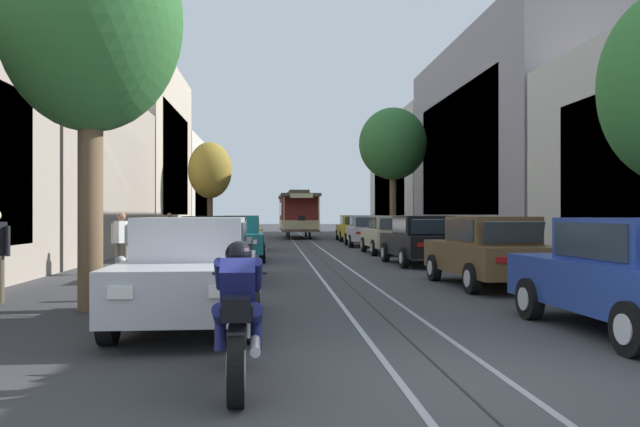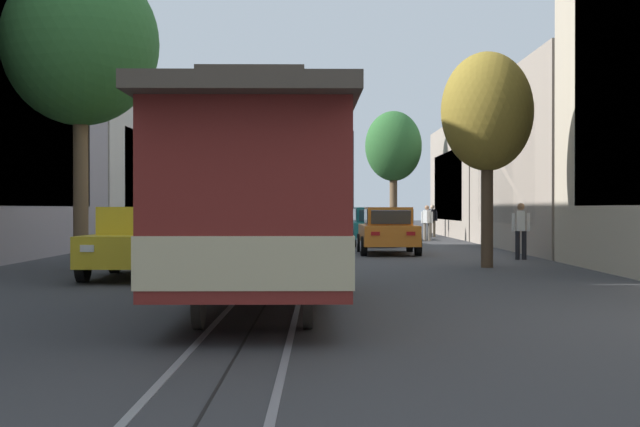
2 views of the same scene
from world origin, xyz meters
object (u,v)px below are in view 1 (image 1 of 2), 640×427
parked_car_yellow_sixth_right (353,228)px  street_tree_kerb_left_second (210,171)px  parked_car_black_second_left (216,247)px  motorcycle_with_rider (238,317)px  parked_car_silver_near_left (192,271)px  parked_car_orange_fourth_left (242,233)px  parked_car_blue_near_right (636,276)px  parked_car_black_mid_right (421,240)px  cable_car_trolley (298,214)px  parked_car_beige_fourth_right (390,234)px  parked_car_brown_second_right (490,251)px  parked_car_silver_fifth_right (366,231)px  parked_car_teal_mid_left (237,238)px  street_tree_kerb_right_second (393,144)px  fire_hydrant (121,278)px  street_tree_kerb_left_near (91,23)px  pedestrian_crossing_far (169,228)px  pedestrian_on_right_pavement (122,239)px

parked_car_yellow_sixth_right → street_tree_kerb_left_second: size_ratio=0.78×
parked_car_black_second_left → motorcycle_with_rider: bearing=-83.8°
parked_car_silver_near_left → parked_car_orange_fourth_left: size_ratio=1.00×
parked_car_blue_near_right → parked_car_silver_near_left: bearing=169.1°
parked_car_silver_near_left → parked_car_yellow_sixth_right: (6.12, 29.96, 0.00)m
parked_car_orange_fourth_left → parked_car_yellow_sixth_right: (6.34, 10.11, 0.00)m
parked_car_yellow_sixth_right → parked_car_black_mid_right: bearing=-90.5°
parked_car_black_second_left → cable_car_trolley: cable_car_trolley is taller
parked_car_black_mid_right → street_tree_kerb_left_second: (-8.26, 15.64, 3.24)m
parked_car_beige_fourth_right → motorcycle_with_rider: (-5.14, -20.25, -0.15)m
parked_car_brown_second_right → parked_car_blue_near_right: bearing=-89.8°
parked_car_silver_fifth_right → street_tree_kerb_left_second: (-8.22, 3.45, 3.24)m
parked_car_blue_near_right → cable_car_trolley: cable_car_trolley is taller
parked_car_teal_mid_left → parked_car_orange_fourth_left: 6.45m
parked_car_yellow_sixth_right → motorcycle_with_rider: parked_car_yellow_sixth_right is taller
parked_car_black_mid_right → parked_car_silver_fifth_right: bearing=90.2°
parked_car_black_second_left → street_tree_kerb_right_second: 22.82m
street_tree_kerb_right_second → fire_hydrant: street_tree_kerb_right_second is taller
street_tree_kerb_left_near → pedestrian_crossing_far: bearing=95.5°
parked_car_silver_fifth_right → parked_car_silver_near_left: bearing=-104.3°
parked_car_teal_mid_left → parked_car_brown_second_right: bearing=-54.8°
parked_car_orange_fourth_left → parked_car_black_mid_right: bearing=-54.9°
parked_car_black_second_left → fire_hydrant: (-1.44, -3.92, -0.38)m
parked_car_orange_fourth_left → pedestrian_crossing_far: size_ratio=2.56×
parked_car_silver_fifth_right → street_tree_kerb_left_near: (-7.82, -21.62, 4.07)m
street_tree_kerb_left_near → street_tree_kerb_left_second: 25.09m
parked_car_orange_fourth_left → parked_car_black_mid_right: size_ratio=0.99×
parked_car_teal_mid_left → parked_car_brown_second_right: same height
parked_car_brown_second_right → fire_hydrant: size_ratio=5.26×
parked_car_teal_mid_left → street_tree_kerb_left_near: (-1.81, -11.79, 4.07)m
street_tree_kerb_left_second → pedestrian_on_right_pavement: street_tree_kerb_left_second is taller
parked_car_orange_fourth_left → pedestrian_crossing_far: (-3.75, 3.35, 0.16)m
parked_car_orange_fourth_left → pedestrian_on_right_pavement: 11.81m
parked_car_silver_near_left → street_tree_kerb_left_near: (-1.90, 1.61, 4.07)m
motorcycle_with_rider → parked_car_beige_fourth_right: bearing=75.8°
parked_car_black_second_left → parked_car_black_mid_right: (6.21, 4.22, 0.00)m
street_tree_kerb_left_second → fire_hydrant: street_tree_kerb_left_second is taller
street_tree_kerb_left_near → pedestrian_crossing_far: 22.03m
parked_car_yellow_sixth_right → pedestrian_crossing_far: pedestrian_crossing_far is taller
parked_car_beige_fourth_right → pedestrian_crossing_far: (-9.97, 6.35, 0.16)m
motorcycle_with_rider → cable_car_trolley: bearing=87.0°
parked_car_yellow_sixth_right → pedestrian_crossing_far: size_ratio=2.57×
street_tree_kerb_left_second → motorcycle_with_rider: (3.16, -30.09, -3.39)m
parked_car_orange_fourth_left → street_tree_kerb_right_second: (8.33, 7.64, 4.88)m
parked_car_brown_second_right → street_tree_kerb_right_second: bearing=84.9°
parked_car_teal_mid_left → parked_car_blue_near_right: (6.17, -14.57, 0.00)m
parked_car_beige_fourth_right → parked_car_silver_fifth_right: same height
parked_car_silver_near_left → street_tree_kerb_left_near: bearing=139.8°
parked_car_orange_fourth_left → cable_car_trolley: bearing=79.2°
parked_car_silver_near_left → parked_car_blue_near_right: size_ratio=0.99×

